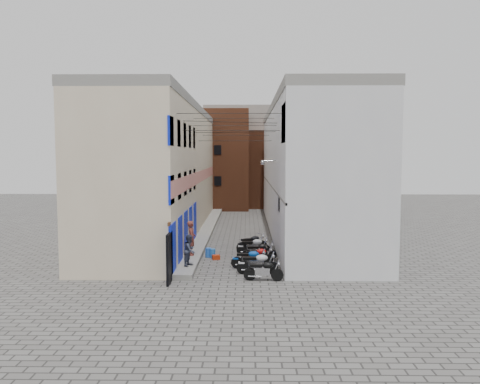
{
  "coord_description": "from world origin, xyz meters",
  "views": [
    {
      "loc": [
        0.82,
        -20.24,
        5.58
      ],
      "look_at": [
        0.35,
        11.63,
        3.0
      ],
      "focal_mm": 35.0,
      "sensor_mm": 36.0,
      "label": 1
    }
  ],
  "objects_px": {
    "motorcycle_a": "(264,269)",
    "motorcycle_d": "(258,255)",
    "person_a": "(191,238)",
    "motorcycle_f": "(254,245)",
    "motorcycle_g": "(252,242)",
    "water_jug_far": "(208,252)",
    "red_crate": "(216,257)",
    "motorcycle_b": "(257,262)",
    "water_jug_near": "(213,253)",
    "motorcycle_e": "(259,250)",
    "person_b": "(190,250)",
    "motorcycle_c": "(250,258)"
  },
  "relations": [
    {
      "from": "motorcycle_b",
      "to": "motorcycle_g",
      "type": "height_order",
      "value": "motorcycle_b"
    },
    {
      "from": "motorcycle_c",
      "to": "motorcycle_d",
      "type": "xyz_separation_m",
      "value": [
        0.41,
        0.75,
        -0.02
      ]
    },
    {
      "from": "person_a",
      "to": "water_jug_near",
      "type": "xyz_separation_m",
      "value": [
        1.08,
        0.52,
        -0.92
      ]
    },
    {
      "from": "water_jug_near",
      "to": "motorcycle_d",
      "type": "bearing_deg",
      "value": -34.27
    },
    {
      "from": "person_b",
      "to": "motorcycle_c",
      "type": "bearing_deg",
      "value": -63.59
    },
    {
      "from": "motorcycle_c",
      "to": "water_jug_far",
      "type": "height_order",
      "value": "motorcycle_c"
    },
    {
      "from": "person_b",
      "to": "water_jug_near",
      "type": "bearing_deg",
      "value": 0.2
    },
    {
      "from": "motorcycle_d",
      "to": "motorcycle_g",
      "type": "height_order",
      "value": "motorcycle_g"
    },
    {
      "from": "motorcycle_a",
      "to": "red_crate",
      "type": "relative_size",
      "value": 4.62
    },
    {
      "from": "motorcycle_a",
      "to": "motorcycle_b",
      "type": "height_order",
      "value": "motorcycle_b"
    },
    {
      "from": "motorcycle_e",
      "to": "person_b",
      "type": "relative_size",
      "value": 1.23
    },
    {
      "from": "motorcycle_c",
      "to": "water_jug_near",
      "type": "distance_m",
      "value": 3.13
    },
    {
      "from": "motorcycle_d",
      "to": "motorcycle_f",
      "type": "relative_size",
      "value": 0.92
    },
    {
      "from": "motorcycle_g",
      "to": "water_jug_far",
      "type": "distance_m",
      "value": 2.79
    },
    {
      "from": "water_jug_near",
      "to": "red_crate",
      "type": "distance_m",
      "value": 0.5
    },
    {
      "from": "motorcycle_g",
      "to": "person_b",
      "type": "distance_m",
      "value": 5.36
    },
    {
      "from": "red_crate",
      "to": "motorcycle_b",
      "type": "bearing_deg",
      "value": -54.58
    },
    {
      "from": "motorcycle_a",
      "to": "motorcycle_d",
      "type": "bearing_deg",
      "value": -170.62
    },
    {
      "from": "motorcycle_b",
      "to": "person_b",
      "type": "bearing_deg",
      "value": -99.94
    },
    {
      "from": "person_a",
      "to": "motorcycle_f",
      "type": "bearing_deg",
      "value": -77.6
    },
    {
      "from": "person_b",
      "to": "red_crate",
      "type": "height_order",
      "value": "person_b"
    },
    {
      "from": "motorcycle_d",
      "to": "water_jug_near",
      "type": "xyz_separation_m",
      "value": [
        -2.41,
        1.64,
        -0.26
      ]
    },
    {
      "from": "motorcycle_b",
      "to": "person_a",
      "type": "bearing_deg",
      "value": -130.19
    },
    {
      "from": "person_a",
      "to": "person_b",
      "type": "relative_size",
      "value": 1.21
    },
    {
      "from": "person_b",
      "to": "motorcycle_f",
      "type": "bearing_deg",
      "value": -24.42
    },
    {
      "from": "motorcycle_g",
      "to": "red_crate",
      "type": "xyz_separation_m",
      "value": [
        -1.93,
        -1.99,
        -0.44
      ]
    },
    {
      "from": "water_jug_near",
      "to": "red_crate",
      "type": "relative_size",
      "value": 1.25
    },
    {
      "from": "motorcycle_a",
      "to": "motorcycle_g",
      "type": "bearing_deg",
      "value": -170.03
    },
    {
      "from": "motorcycle_a",
      "to": "water_jug_far",
      "type": "bearing_deg",
      "value": -143.23
    },
    {
      "from": "motorcycle_a",
      "to": "person_b",
      "type": "bearing_deg",
      "value": -110.67
    },
    {
      "from": "motorcycle_f",
      "to": "person_b",
      "type": "bearing_deg",
      "value": -42.27
    },
    {
      "from": "motorcycle_e",
      "to": "motorcycle_d",
      "type": "bearing_deg",
      "value": -13.01
    },
    {
      "from": "motorcycle_a",
      "to": "motorcycle_f",
      "type": "xyz_separation_m",
      "value": [
        -0.36,
        5.21,
        0.04
      ]
    },
    {
      "from": "person_a",
      "to": "red_crate",
      "type": "xyz_separation_m",
      "value": [
        1.29,
        0.08,
        -1.04
      ]
    },
    {
      "from": "motorcycle_d",
      "to": "water_jug_far",
      "type": "distance_m",
      "value": 3.22
    },
    {
      "from": "person_a",
      "to": "motorcycle_g",
      "type": "bearing_deg",
      "value": -63.99
    },
    {
      "from": "motorcycle_f",
      "to": "person_a",
      "type": "height_order",
      "value": "person_a"
    },
    {
      "from": "motorcycle_f",
      "to": "person_a",
      "type": "relative_size",
      "value": 1.04
    },
    {
      "from": "motorcycle_e",
      "to": "red_crate",
      "type": "xyz_separation_m",
      "value": [
        -2.29,
        0.19,
        -0.42
      ]
    },
    {
      "from": "motorcycle_b",
      "to": "water_jug_far",
      "type": "height_order",
      "value": "motorcycle_b"
    },
    {
      "from": "motorcycle_c",
      "to": "person_b",
      "type": "height_order",
      "value": "person_b"
    },
    {
      "from": "motorcycle_d",
      "to": "water_jug_far",
      "type": "height_order",
      "value": "motorcycle_d"
    },
    {
      "from": "water_jug_near",
      "to": "motorcycle_f",
      "type": "bearing_deg",
      "value": 15.82
    },
    {
      "from": "water_jug_near",
      "to": "water_jug_far",
      "type": "bearing_deg",
      "value": 148.31
    },
    {
      "from": "motorcycle_g",
      "to": "water_jug_near",
      "type": "bearing_deg",
      "value": -80.75
    },
    {
      "from": "motorcycle_d",
      "to": "red_crate",
      "type": "relative_size",
      "value": 4.54
    },
    {
      "from": "motorcycle_d",
      "to": "person_b",
      "type": "xyz_separation_m",
      "value": [
        -3.28,
        -1.22,
        0.5
      ]
    },
    {
      "from": "motorcycle_b",
      "to": "person_b",
      "type": "height_order",
      "value": "person_b"
    },
    {
      "from": "motorcycle_b",
      "to": "water_jug_near",
      "type": "bearing_deg",
      "value": -145.42
    },
    {
      "from": "motorcycle_c",
      "to": "red_crate",
      "type": "distance_m",
      "value": 2.68
    }
  ]
}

